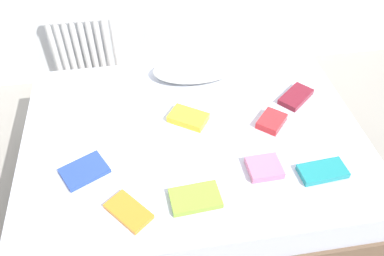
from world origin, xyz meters
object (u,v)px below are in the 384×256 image
pillow (196,68)px  textbook_teal (323,171)px  textbook_maroon (296,97)px  textbook_pink (264,168)px  textbook_red (272,121)px  textbook_yellow (188,118)px  textbook_orange (128,211)px  textbook_blue (84,171)px  textbook_lime (195,198)px  radiator (85,48)px  bed (193,160)px

pillow → textbook_teal: 1.08m
textbook_maroon → textbook_pink: size_ratio=1.37×
textbook_red → textbook_yellow: bearing=118.7°
textbook_teal → textbook_maroon: size_ratio=1.04×
textbook_orange → textbook_blue: bearing=177.6°
textbook_maroon → textbook_lime: bearing=-179.5°
textbook_maroon → textbook_pink: bearing=-165.2°
textbook_blue → textbook_red: bearing=-16.8°
radiator → textbook_lime: bearing=-69.7°
textbook_orange → textbook_lime: 0.33m
textbook_yellow → textbook_pink: size_ratio=1.27×
radiator → textbook_red: bearing=-46.4°
textbook_maroon → textbook_blue: bearing=156.2°
textbook_teal → textbook_red: size_ratio=1.45×
textbook_blue → bed: bearing=-8.5°
textbook_lime → textbook_pink: size_ratio=1.42×
pillow → textbook_yellow: 0.46m
textbook_orange → textbook_pink: textbook_pink is taller
textbook_orange → pillow: bearing=114.8°
radiator → textbook_red: size_ratio=3.32×
textbook_orange → textbook_yellow: bearing=107.8°
textbook_teal → textbook_red: (-0.15, 0.40, 0.01)m
radiator → textbook_yellow: size_ratio=2.57×
textbook_yellow → textbook_lime: (-0.05, -0.57, -0.01)m
pillow → textbook_orange: (-0.50, -1.03, -0.04)m
textbook_lime → textbook_pink: bearing=14.4°
textbook_blue → textbook_orange: bearing=-80.0°
textbook_blue → textbook_lime: (0.55, -0.27, 0.00)m
textbook_pink → textbook_teal: bearing=-14.9°
textbook_yellow → textbook_red: 0.49m
textbook_teal → textbook_lime: bearing=-179.5°
textbook_yellow → textbook_pink: textbook_yellow is taller
bed → pillow: bearing=79.1°
textbook_maroon → textbook_pink: 0.64m
textbook_red → textbook_pink: size_ratio=0.98×
textbook_teal → bed: bearing=141.9°
pillow → textbook_orange: pillow is taller
textbook_yellow → textbook_blue: textbook_yellow is taller
textbook_blue → textbook_orange: textbook_orange is taller
radiator → bed: bearing=-60.2°
radiator → pillow: size_ratio=0.98×
textbook_teal → textbook_lime: textbook_teal is taller
textbook_teal → textbook_blue: 1.25m
textbook_red → textbook_maroon: 0.30m
pillow → textbook_red: size_ratio=3.39×
bed → textbook_maroon: 0.76m
textbook_blue → textbook_orange: size_ratio=1.00×
textbook_blue → textbook_lime: size_ratio=0.93×
textbook_yellow → textbook_pink: 0.56m
textbook_maroon → textbook_pink: textbook_pink is taller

